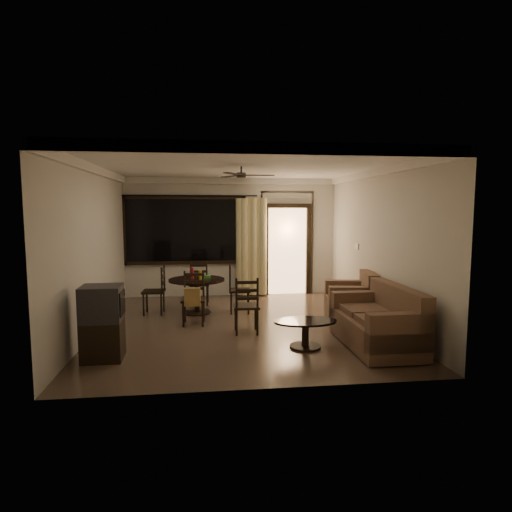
{
  "coord_description": "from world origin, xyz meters",
  "views": [
    {
      "loc": [
        -0.64,
        -7.44,
        2.06
      ],
      "look_at": [
        0.28,
        0.2,
        1.22
      ],
      "focal_mm": 30.0,
      "sensor_mm": 36.0,
      "label": 1
    }
  ],
  "objects": [
    {
      "name": "room_shell",
      "position": [
        0.59,
        1.77,
        1.83
      ],
      "size": [
        5.5,
        6.7,
        5.5
      ],
      "color": "beige",
      "rests_on": "ground"
    },
    {
      "name": "coffee_table",
      "position": [
        0.84,
        -1.35,
        0.28
      ],
      "size": [
        0.95,
        0.57,
        0.42
      ],
      "rotation": [
        0.0,
        0.0,
        0.16
      ],
      "color": "black",
      "rests_on": "ground"
    },
    {
      "name": "sofa",
      "position": [
        1.96,
        -1.46,
        0.36
      ],
      "size": [
        0.91,
        1.69,
        0.9
      ],
      "rotation": [
        0.0,
        0.0,
        0.01
      ],
      "color": "#40261D",
      "rests_on": "ground"
    },
    {
      "name": "dining_chair_east",
      "position": [
        0.03,
        0.96,
        0.28
      ],
      "size": [
        0.44,
        0.44,
        0.95
      ],
      "rotation": [
        0.0,
        0.0,
        1.52
      ],
      "color": "black",
      "rests_on": "ground"
    },
    {
      "name": "dining_chair_north",
      "position": [
        -0.76,
        1.79,
        0.28
      ],
      "size": [
        0.44,
        0.44,
        0.95
      ],
      "rotation": [
        0.0,
        0.0,
        3.09
      ],
      "color": "black",
      "rests_on": "ground"
    },
    {
      "name": "dining_table",
      "position": [
        -0.81,
        1.01,
        0.55
      ],
      "size": [
        1.1,
        1.1,
        0.91
      ],
      "rotation": [
        0.0,
        0.0,
        -0.05
      ],
      "color": "black",
      "rests_on": "ground"
    },
    {
      "name": "ground",
      "position": [
        0.0,
        0.0,
        0.0
      ],
      "size": [
        5.5,
        5.5,
        0.0
      ],
      "primitive_type": "plane",
      "color": "#7F6651",
      "rests_on": "ground"
    },
    {
      "name": "side_chair",
      "position": [
        0.03,
        -0.49,
        0.29
      ],
      "size": [
        0.43,
        0.43,
        0.96
      ],
      "rotation": [
        0.0,
        0.0,
        3.12
      ],
      "color": "black",
      "rests_on": "ground"
    },
    {
      "name": "dining_chair_west",
      "position": [
        -1.64,
        1.05,
        0.28
      ],
      "size": [
        0.44,
        0.44,
        0.95
      ],
      "rotation": [
        0.0,
        0.0,
        -1.63
      ],
      "color": "black",
      "rests_on": "ground"
    },
    {
      "name": "armchair",
      "position": [
        2.11,
        0.11,
        0.37
      ],
      "size": [
        1.02,
        1.02,
        0.89
      ],
      "rotation": [
        0.0,
        0.0,
        -0.18
      ],
      "color": "#40261D",
      "rests_on": "ground"
    },
    {
      "name": "tv_cabinet",
      "position": [
        -2.05,
        -1.51,
        0.52
      ],
      "size": [
        0.56,
        0.5,
        1.03
      ],
      "rotation": [
        0.0,
        0.0,
        0.02
      ],
      "color": "black",
      "rests_on": "ground"
    },
    {
      "name": "dining_chair_south",
      "position": [
        -0.85,
        0.15,
        0.31
      ],
      "size": [
        0.44,
        0.5,
        0.95
      ],
      "rotation": [
        0.0,
        0.0,
        -0.05
      ],
      "color": "black",
      "rests_on": "ground"
    }
  ]
}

